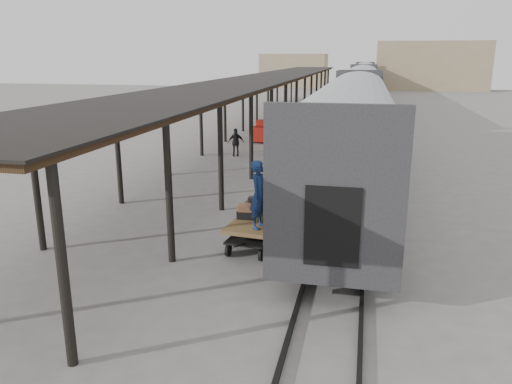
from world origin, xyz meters
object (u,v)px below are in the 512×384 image
object	(u,v)px
baggage_cart	(255,227)
porter	(259,195)
pedestrian	(236,142)
luggage_tug	(262,132)

from	to	relation	value
baggage_cart	porter	size ratio (longest dim) A/B	1.29
pedestrian	baggage_cart	bearing A→B (deg)	84.36
porter	baggage_cart	bearing A→B (deg)	32.49
luggage_tug	pedestrian	bearing A→B (deg)	-85.15
baggage_cart	luggage_tug	world-z (taller)	luggage_tug
baggage_cart	porter	distance (m)	1.38
porter	pedestrian	world-z (taller)	porter
baggage_cart	luggage_tug	distance (m)	19.24
luggage_tug	porter	distance (m)	19.96
luggage_tug	porter	bearing A→B (deg)	-69.02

